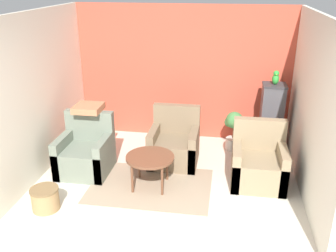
{
  "coord_description": "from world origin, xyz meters",
  "views": [
    {
      "loc": [
        0.82,
        -3.36,
        2.94
      ],
      "look_at": [
        0.0,
        1.68,
        0.87
      ],
      "focal_mm": 40.0,
      "sensor_mm": 36.0,
      "label": 1
    }
  ],
  "objects_px": {
    "coffee_table": "(150,159)",
    "armchair_right": "(258,164)",
    "parrot": "(276,78)",
    "armchair_left": "(86,154)",
    "wicker_basket": "(45,198)",
    "birdcage": "(271,119)",
    "potted_plant": "(234,127)",
    "armchair_middle": "(174,146)"
  },
  "relations": [
    {
      "from": "coffee_table",
      "to": "armchair_right",
      "type": "relative_size",
      "value": 0.76
    },
    {
      "from": "coffee_table",
      "to": "armchair_right",
      "type": "xyz_separation_m",
      "value": [
        1.57,
        0.38,
        -0.15
      ]
    },
    {
      "from": "coffee_table",
      "to": "parrot",
      "type": "xyz_separation_m",
      "value": [
        1.84,
        1.58,
        0.88
      ]
    },
    {
      "from": "armchair_left",
      "to": "armchair_right",
      "type": "xyz_separation_m",
      "value": [
        2.68,
        0.08,
        0.0
      ]
    },
    {
      "from": "coffee_table",
      "to": "armchair_left",
      "type": "height_order",
      "value": "armchair_left"
    },
    {
      "from": "coffee_table",
      "to": "wicker_basket",
      "type": "relative_size",
      "value": 1.87
    },
    {
      "from": "birdcage",
      "to": "parrot",
      "type": "bearing_deg",
      "value": 90.0
    },
    {
      "from": "armchair_right",
      "to": "potted_plant",
      "type": "bearing_deg",
      "value": 108.12
    },
    {
      "from": "parrot",
      "to": "wicker_basket",
      "type": "xyz_separation_m",
      "value": [
        -3.11,
        -2.38,
        -1.16
      ]
    },
    {
      "from": "armchair_left",
      "to": "armchair_right",
      "type": "height_order",
      "value": "same"
    },
    {
      "from": "armchair_middle",
      "to": "wicker_basket",
      "type": "height_order",
      "value": "armchair_middle"
    },
    {
      "from": "armchair_right",
      "to": "armchair_middle",
      "type": "bearing_deg",
      "value": 161.41
    },
    {
      "from": "birdcage",
      "to": "parrot",
      "type": "distance_m",
      "value": 0.73
    },
    {
      "from": "armchair_right",
      "to": "wicker_basket",
      "type": "distance_m",
      "value": 3.08
    },
    {
      "from": "armchair_left",
      "to": "birdcage",
      "type": "xyz_separation_m",
      "value": [
        2.95,
        1.28,
        0.3
      ]
    },
    {
      "from": "armchair_left",
      "to": "armchair_middle",
      "type": "bearing_deg",
      "value": 21.5
    },
    {
      "from": "armchair_left",
      "to": "birdcage",
      "type": "height_order",
      "value": "birdcage"
    },
    {
      "from": "coffee_table",
      "to": "wicker_basket",
      "type": "bearing_deg",
      "value": -147.89
    },
    {
      "from": "armchair_middle",
      "to": "potted_plant",
      "type": "bearing_deg",
      "value": 35.03
    },
    {
      "from": "birdcage",
      "to": "armchair_left",
      "type": "bearing_deg",
      "value": -156.57
    },
    {
      "from": "armchair_left",
      "to": "potted_plant",
      "type": "distance_m",
      "value": 2.61
    },
    {
      "from": "coffee_table",
      "to": "parrot",
      "type": "relative_size",
      "value": 2.88
    },
    {
      "from": "coffee_table",
      "to": "armchair_middle",
      "type": "bearing_deg",
      "value": 74.27
    },
    {
      "from": "potted_plant",
      "to": "wicker_basket",
      "type": "xyz_separation_m",
      "value": [
        -2.47,
        -2.31,
        -0.26
      ]
    },
    {
      "from": "coffee_table",
      "to": "potted_plant",
      "type": "xyz_separation_m",
      "value": [
        1.2,
        1.51,
        -0.03
      ]
    },
    {
      "from": "armchair_middle",
      "to": "parrot",
      "type": "xyz_separation_m",
      "value": [
        1.6,
        0.75,
        1.03
      ]
    },
    {
      "from": "coffee_table",
      "to": "armchair_left",
      "type": "xyz_separation_m",
      "value": [
        -1.11,
        0.3,
        -0.15
      ]
    },
    {
      "from": "coffee_table",
      "to": "armchair_right",
      "type": "distance_m",
      "value": 1.63
    },
    {
      "from": "wicker_basket",
      "to": "coffee_table",
      "type": "bearing_deg",
      "value": 32.11
    },
    {
      "from": "armchair_right",
      "to": "birdcage",
      "type": "bearing_deg",
      "value": 77.54
    },
    {
      "from": "birdcage",
      "to": "armchair_right",
      "type": "bearing_deg",
      "value": -102.46
    },
    {
      "from": "coffee_table",
      "to": "wicker_basket",
      "type": "height_order",
      "value": "coffee_table"
    },
    {
      "from": "armchair_left",
      "to": "potted_plant",
      "type": "height_order",
      "value": "armchair_left"
    },
    {
      "from": "coffee_table",
      "to": "armchair_right",
      "type": "height_order",
      "value": "armchair_right"
    },
    {
      "from": "birdcage",
      "to": "wicker_basket",
      "type": "height_order",
      "value": "birdcage"
    },
    {
      "from": "armchair_right",
      "to": "coffee_table",
      "type": "bearing_deg",
      "value": -166.31
    },
    {
      "from": "armchair_right",
      "to": "potted_plant",
      "type": "height_order",
      "value": "armchair_right"
    },
    {
      "from": "coffee_table",
      "to": "armchair_left",
      "type": "relative_size",
      "value": 0.76
    },
    {
      "from": "birdcage",
      "to": "wicker_basket",
      "type": "bearing_deg",
      "value": -142.58
    },
    {
      "from": "armchair_right",
      "to": "birdcage",
      "type": "distance_m",
      "value": 1.26
    },
    {
      "from": "parrot",
      "to": "potted_plant",
      "type": "height_order",
      "value": "parrot"
    },
    {
      "from": "wicker_basket",
      "to": "parrot",
      "type": "bearing_deg",
      "value": 37.45
    }
  ]
}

